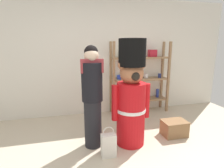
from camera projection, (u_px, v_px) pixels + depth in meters
name	position (u px, v px, depth m)	size (l,w,h in m)	color
back_wall	(97.00, 58.00, 4.07)	(6.40, 0.12, 2.60)	silver
merchandise_shelf	(139.00, 77.00, 4.19)	(1.37, 0.35, 1.66)	#93704C
teddy_bear_guard	(131.00, 96.00, 2.79)	(0.63, 0.47, 1.67)	red
person_shopper	(92.00, 95.00, 2.71)	(0.33, 0.31, 1.58)	black
shopping_bag	(109.00, 145.00, 2.56)	(0.21, 0.12, 0.46)	silver
display_crate	(174.00, 128.00, 3.17)	(0.43, 0.31, 0.27)	olive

